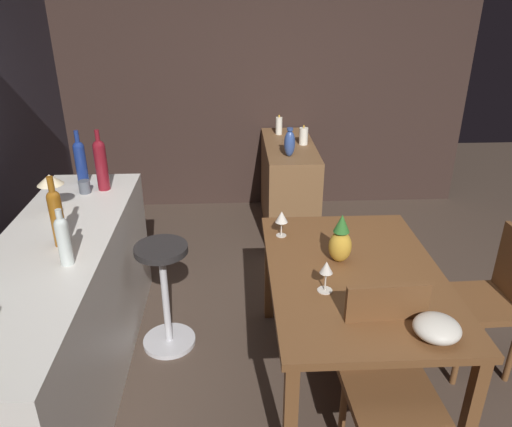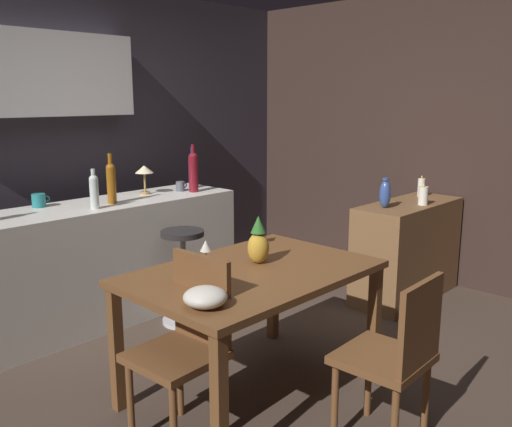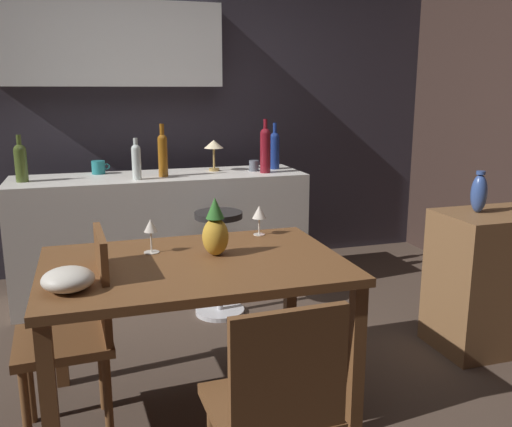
{
  "view_description": "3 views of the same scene",
  "coord_description": "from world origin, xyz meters",
  "px_view_note": "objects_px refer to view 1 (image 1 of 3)",
  "views": [
    {
      "loc": [
        -2.3,
        0.42,
        2.13
      ],
      "look_at": [
        0.28,
        0.29,
        0.91
      ],
      "focal_mm": 34.61,
      "sensor_mm": 36.0,
      "label": 1
    },
    {
      "loc": [
        -2.19,
        -2.23,
        1.68
      ],
      "look_at": [
        0.51,
        0.34,
        0.88
      ],
      "focal_mm": 38.49,
      "sensor_mm": 36.0,
      "label": 2
    },
    {
      "loc": [
        -0.54,
        -2.58,
        1.51
      ],
      "look_at": [
        0.29,
        0.08,
        0.87
      ],
      "focal_mm": 38.34,
      "sensor_mm": 36.0,
      "label": 3
    }
  ],
  "objects_px": {
    "wine_bottle_amber": "(57,215)",
    "vase_ceramic_blue": "(290,143)",
    "dining_table": "(354,285)",
    "counter_lamp": "(50,183)",
    "wine_bottle_ruby": "(101,163)",
    "sideboard_cabinet": "(288,187)",
    "pillar_candle_short": "(279,126)",
    "wine_glass_right": "(282,218)",
    "wine_glass_left": "(326,269)",
    "chair_by_doorway": "(492,296)",
    "bar_stool": "(165,294)",
    "wine_bottle_clear": "(63,239)",
    "cup_slate": "(85,187)",
    "fruit_bowl": "(437,328)",
    "pineapple_centerpiece": "(340,241)",
    "chair_near_window": "(388,376)",
    "pillar_candle_tall": "(303,136)",
    "wine_bottle_cobalt": "(80,160)"
  },
  "relations": [
    {
      "from": "chair_near_window",
      "to": "wine_glass_right",
      "type": "distance_m",
      "value": 1.09
    },
    {
      "from": "wine_bottle_amber",
      "to": "wine_bottle_clear",
      "type": "height_order",
      "value": "wine_bottle_amber"
    },
    {
      "from": "sideboard_cabinet",
      "to": "counter_lamp",
      "type": "height_order",
      "value": "counter_lamp"
    },
    {
      "from": "chair_by_doorway",
      "to": "fruit_bowl",
      "type": "relative_size",
      "value": 4.28
    },
    {
      "from": "chair_near_window",
      "to": "wine_bottle_amber",
      "type": "xyz_separation_m",
      "value": [
        0.6,
        1.57,
        0.57
      ]
    },
    {
      "from": "sideboard_cabinet",
      "to": "pillar_candle_short",
      "type": "height_order",
      "value": "pillar_candle_short"
    },
    {
      "from": "chair_by_doorway",
      "to": "wine_bottle_clear",
      "type": "relative_size",
      "value": 3.05
    },
    {
      "from": "fruit_bowl",
      "to": "counter_lamp",
      "type": "height_order",
      "value": "counter_lamp"
    },
    {
      "from": "wine_bottle_clear",
      "to": "chair_by_doorway",
      "type": "bearing_deg",
      "value": -84.6
    },
    {
      "from": "wine_glass_left",
      "to": "wine_bottle_ruby",
      "type": "distance_m",
      "value": 1.64
    },
    {
      "from": "wine_bottle_amber",
      "to": "pillar_candle_tall",
      "type": "height_order",
      "value": "wine_bottle_amber"
    },
    {
      "from": "pillar_candle_short",
      "to": "wine_glass_right",
      "type": "bearing_deg",
      "value": 175.31
    },
    {
      "from": "chair_near_window",
      "to": "chair_by_doorway",
      "type": "xyz_separation_m",
      "value": [
        0.62,
        -0.8,
        -0.02
      ]
    },
    {
      "from": "wine_glass_left",
      "to": "pillar_candle_short",
      "type": "relative_size",
      "value": 0.89
    },
    {
      "from": "pineapple_centerpiece",
      "to": "counter_lamp",
      "type": "xyz_separation_m",
      "value": [
        0.37,
        1.62,
        0.23
      ]
    },
    {
      "from": "chair_near_window",
      "to": "chair_by_doorway",
      "type": "distance_m",
      "value": 1.01
    },
    {
      "from": "wine_bottle_clear",
      "to": "chair_near_window",
      "type": "bearing_deg",
      "value": -105.24
    },
    {
      "from": "chair_by_doorway",
      "to": "wine_bottle_cobalt",
      "type": "xyz_separation_m",
      "value": [
        0.86,
        2.49,
        0.58
      ]
    },
    {
      "from": "wine_glass_left",
      "to": "wine_bottle_clear",
      "type": "distance_m",
      "value": 1.26
    },
    {
      "from": "vase_ceramic_blue",
      "to": "wine_bottle_ruby",
      "type": "bearing_deg",
      "value": 122.97
    },
    {
      "from": "dining_table",
      "to": "counter_lamp",
      "type": "height_order",
      "value": "counter_lamp"
    },
    {
      "from": "fruit_bowl",
      "to": "dining_table",
      "type": "bearing_deg",
      "value": 22.39
    },
    {
      "from": "cup_slate",
      "to": "pillar_candle_short",
      "type": "distance_m",
      "value": 2.09
    },
    {
      "from": "wine_glass_right",
      "to": "wine_bottle_clear",
      "type": "bearing_deg",
      "value": 116.45
    },
    {
      "from": "wine_bottle_amber",
      "to": "pineapple_centerpiece",
      "type": "bearing_deg",
      "value": -88.53
    },
    {
      "from": "chair_by_doorway",
      "to": "wine_bottle_ruby",
      "type": "relative_size",
      "value": 2.2
    },
    {
      "from": "counter_lamp",
      "to": "cup_slate",
      "type": "bearing_deg",
      "value": -18.59
    },
    {
      "from": "pillar_candle_short",
      "to": "pillar_candle_tall",
      "type": "bearing_deg",
      "value": -150.65
    },
    {
      "from": "wine_bottle_ruby",
      "to": "pillar_candle_short",
      "type": "height_order",
      "value": "wine_bottle_ruby"
    },
    {
      "from": "bar_stool",
      "to": "wine_bottle_clear",
      "type": "xyz_separation_m",
      "value": [
        -0.49,
        0.37,
        0.65
      ]
    },
    {
      "from": "sideboard_cabinet",
      "to": "wine_bottle_amber",
      "type": "bearing_deg",
      "value": 144.19
    },
    {
      "from": "chair_by_doorway",
      "to": "pineapple_centerpiece",
      "type": "height_order",
      "value": "pineapple_centerpiece"
    },
    {
      "from": "chair_by_doorway",
      "to": "cup_slate",
      "type": "relative_size",
      "value": 8.09
    },
    {
      "from": "wine_glass_left",
      "to": "chair_by_doorway",
      "type": "bearing_deg",
      "value": -75.35
    },
    {
      "from": "wine_bottle_clear",
      "to": "vase_ceramic_blue",
      "type": "relative_size",
      "value": 1.19
    },
    {
      "from": "wine_bottle_amber",
      "to": "wine_bottle_ruby",
      "type": "bearing_deg",
      "value": -3.53
    },
    {
      "from": "pillar_candle_tall",
      "to": "pillar_candle_short",
      "type": "distance_m",
      "value": 0.38
    },
    {
      "from": "cup_slate",
      "to": "vase_ceramic_blue",
      "type": "bearing_deg",
      "value": -57.54
    },
    {
      "from": "bar_stool",
      "to": "counter_lamp",
      "type": "bearing_deg",
      "value": 79.26
    },
    {
      "from": "sideboard_cabinet",
      "to": "bar_stool",
      "type": "distance_m",
      "value": 1.9
    },
    {
      "from": "wine_glass_left",
      "to": "pineapple_centerpiece",
      "type": "xyz_separation_m",
      "value": [
        0.29,
        -0.13,
        -0.0
      ]
    },
    {
      "from": "chair_by_doorway",
      "to": "pillar_candle_short",
      "type": "distance_m",
      "value": 2.5
    },
    {
      "from": "dining_table",
      "to": "counter_lamp",
      "type": "xyz_separation_m",
      "value": [
        0.49,
        1.69,
        0.43
      ]
    },
    {
      "from": "sideboard_cabinet",
      "to": "wine_glass_left",
      "type": "distance_m",
      "value": 2.23
    },
    {
      "from": "sideboard_cabinet",
      "to": "vase_ceramic_blue",
      "type": "distance_m",
      "value": 0.62
    },
    {
      "from": "wine_bottle_amber",
      "to": "vase_ceramic_blue",
      "type": "distance_m",
      "value": 2.1
    },
    {
      "from": "counter_lamp",
      "to": "pillar_candle_tall",
      "type": "xyz_separation_m",
      "value": [
        1.52,
        -1.68,
        -0.19
      ]
    },
    {
      "from": "dining_table",
      "to": "chair_near_window",
      "type": "bearing_deg",
      "value": -174.86
    },
    {
      "from": "wine_bottle_amber",
      "to": "wine_bottle_clear",
      "type": "bearing_deg",
      "value": -156.02
    },
    {
      "from": "fruit_bowl",
      "to": "pillar_candle_tall",
      "type": "height_order",
      "value": "pillar_candle_tall"
    }
  ]
}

